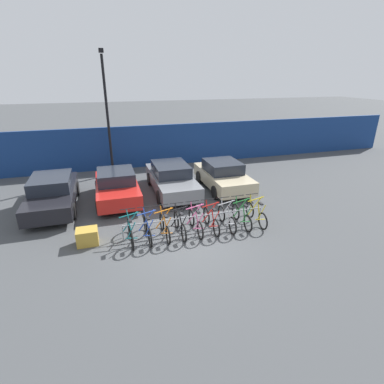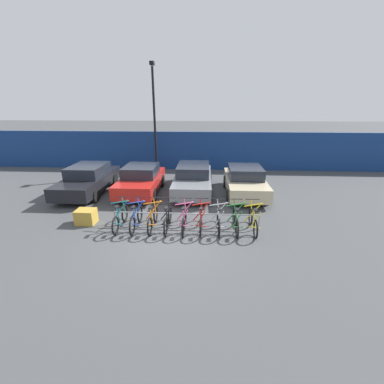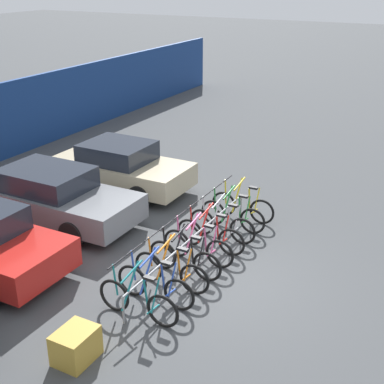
{
  "view_description": "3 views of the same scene",
  "coord_description": "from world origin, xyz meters",
  "px_view_note": "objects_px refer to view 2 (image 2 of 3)",
  "views": [
    {
      "loc": [
        -2.46,
        -8.7,
        5.36
      ],
      "look_at": [
        0.89,
        2.29,
        0.86
      ],
      "focal_mm": 28.0,
      "sensor_mm": 36.0,
      "label": 1
    },
    {
      "loc": [
        1.24,
        -7.8,
        4.33
      ],
      "look_at": [
        0.68,
        2.0,
        0.92
      ],
      "focal_mm": 24.0,
      "sensor_mm": 36.0,
      "label": 2
    },
    {
      "loc": [
        -8.58,
        -4.21,
        5.91
      ],
      "look_at": [
        1.38,
        1.15,
        1.21
      ],
      "focal_mm": 50.0,
      "sensor_mm": 36.0,
      "label": 3
    }
  ],
  "objects_px": {
    "bicycle_red": "(201,220)",
    "car_red": "(141,180)",
    "bicycle_blue": "(136,218)",
    "car_grey": "(193,179)",
    "car_beige": "(245,181)",
    "bicycle_teal": "(120,218)",
    "bicycle_silver": "(218,220)",
    "bike_rack": "(186,215)",
    "bicycle_black": "(168,219)",
    "lamp_post": "(154,114)",
    "bicycle_pink": "(184,220)",
    "cargo_crate": "(86,217)",
    "bicycle_green": "(236,221)",
    "car_black": "(89,179)",
    "bicycle_orange": "(153,219)",
    "bicycle_yellow": "(253,221)"
  },
  "relations": [
    {
      "from": "bicycle_red",
      "to": "car_red",
      "type": "height_order",
      "value": "car_red"
    },
    {
      "from": "bicycle_blue",
      "to": "car_grey",
      "type": "relative_size",
      "value": 0.37
    },
    {
      "from": "car_beige",
      "to": "bicycle_teal",
      "type": "bearing_deg",
      "value": -142.0
    },
    {
      "from": "bicycle_red",
      "to": "bicycle_silver",
      "type": "bearing_deg",
      "value": -3.28
    },
    {
      "from": "bicycle_teal",
      "to": "car_red",
      "type": "distance_m",
      "value": 3.88
    },
    {
      "from": "car_grey",
      "to": "car_red",
      "type": "bearing_deg",
      "value": -172.11
    },
    {
      "from": "bike_rack",
      "to": "car_grey",
      "type": "distance_m",
      "value": 4.08
    },
    {
      "from": "bicycle_black",
      "to": "lamp_post",
      "type": "relative_size",
      "value": 0.26
    },
    {
      "from": "bicycle_pink",
      "to": "cargo_crate",
      "type": "xyz_separation_m",
      "value": [
        -3.75,
        0.27,
        -0.1
      ]
    },
    {
      "from": "bicycle_green",
      "to": "car_black",
      "type": "bearing_deg",
      "value": 151.04
    },
    {
      "from": "bicycle_red",
      "to": "cargo_crate",
      "type": "distance_m",
      "value": 4.36
    },
    {
      "from": "bike_rack",
      "to": "bicycle_silver",
      "type": "xyz_separation_m",
      "value": [
        1.17,
        -0.15,
        -0.12
      ]
    },
    {
      "from": "bicycle_blue",
      "to": "bicycle_orange",
      "type": "height_order",
      "value": "same"
    },
    {
      "from": "bicycle_black",
      "to": "car_grey",
      "type": "height_order",
      "value": "car_grey"
    },
    {
      "from": "car_black",
      "to": "bicycle_yellow",
      "type": "bearing_deg",
      "value": -26.57
    },
    {
      "from": "bicycle_teal",
      "to": "bicycle_green",
      "type": "relative_size",
      "value": 1.0
    },
    {
      "from": "bicycle_teal",
      "to": "bicycle_red",
      "type": "distance_m",
      "value": 2.94
    },
    {
      "from": "car_black",
      "to": "cargo_crate",
      "type": "relative_size",
      "value": 6.46
    },
    {
      "from": "bicycle_silver",
      "to": "bicycle_teal",
      "type": "bearing_deg",
      "value": -177.46
    },
    {
      "from": "bike_rack",
      "to": "bicycle_blue",
      "type": "bearing_deg",
      "value": -175.28
    },
    {
      "from": "bicycle_blue",
      "to": "bicycle_pink",
      "type": "distance_m",
      "value": 1.75
    },
    {
      "from": "car_beige",
      "to": "car_grey",
      "type": "bearing_deg",
      "value": 173.08
    },
    {
      "from": "car_red",
      "to": "car_beige",
      "type": "height_order",
      "value": "same"
    },
    {
      "from": "bicycle_teal",
      "to": "car_grey",
      "type": "height_order",
      "value": "car_grey"
    },
    {
      "from": "bicycle_pink",
      "to": "car_red",
      "type": "xyz_separation_m",
      "value": [
        -2.51,
        3.86,
        0.31
      ]
    },
    {
      "from": "bicycle_orange",
      "to": "bicycle_red",
      "type": "bearing_deg",
      "value": -2.24
    },
    {
      "from": "bicycle_black",
      "to": "car_grey",
      "type": "xyz_separation_m",
      "value": [
        0.69,
        4.22,
        0.32
      ]
    },
    {
      "from": "bicycle_red",
      "to": "bicycle_green",
      "type": "relative_size",
      "value": 1.0
    },
    {
      "from": "bicycle_red",
      "to": "lamp_post",
      "type": "distance_m",
      "value": 9.16
    },
    {
      "from": "bicycle_pink",
      "to": "car_black",
      "type": "bearing_deg",
      "value": 147.39
    },
    {
      "from": "bicycle_pink",
      "to": "cargo_crate",
      "type": "height_order",
      "value": "bicycle_pink"
    },
    {
      "from": "bike_rack",
      "to": "car_red",
      "type": "xyz_separation_m",
      "value": [
        -2.56,
        3.71,
        0.19
      ]
    },
    {
      "from": "bicycle_silver",
      "to": "cargo_crate",
      "type": "relative_size",
      "value": 2.44
    },
    {
      "from": "car_beige",
      "to": "bicycle_silver",
      "type": "bearing_deg",
      "value": -110.29
    },
    {
      "from": "bicycle_teal",
      "to": "bicycle_black",
      "type": "relative_size",
      "value": 1.0
    },
    {
      "from": "bicycle_yellow",
      "to": "car_grey",
      "type": "bearing_deg",
      "value": 116.93
    },
    {
      "from": "bicycle_blue",
      "to": "bicycle_orange",
      "type": "relative_size",
      "value": 1.0
    },
    {
      "from": "car_red",
      "to": "bicycle_blue",
      "type": "bearing_deg",
      "value": -78.89
    },
    {
      "from": "bicycle_blue",
      "to": "bicycle_black",
      "type": "height_order",
      "value": "same"
    },
    {
      "from": "car_red",
      "to": "bicycle_orange",
      "type": "bearing_deg",
      "value": -70.56
    },
    {
      "from": "bike_rack",
      "to": "bicycle_silver",
      "type": "distance_m",
      "value": 1.19
    },
    {
      "from": "bicycle_orange",
      "to": "bicycle_silver",
      "type": "xyz_separation_m",
      "value": [
        2.37,
        0.0,
        0.0
      ]
    },
    {
      "from": "bicycle_silver",
      "to": "car_beige",
      "type": "height_order",
      "value": "car_beige"
    },
    {
      "from": "car_beige",
      "to": "car_black",
      "type": "bearing_deg",
      "value": -179.3
    },
    {
      "from": "bicycle_teal",
      "to": "cargo_crate",
      "type": "relative_size",
      "value": 2.44
    },
    {
      "from": "bicycle_black",
      "to": "bicycle_green",
      "type": "relative_size",
      "value": 1.0
    },
    {
      "from": "bicycle_silver",
      "to": "lamp_post",
      "type": "height_order",
      "value": "lamp_post"
    },
    {
      "from": "bike_rack",
      "to": "bicycle_black",
      "type": "distance_m",
      "value": 0.67
    },
    {
      "from": "bicycle_silver",
      "to": "bicycle_green",
      "type": "bearing_deg",
      "value": 2.54
    },
    {
      "from": "bicycle_blue",
      "to": "bicycle_yellow",
      "type": "height_order",
      "value": "same"
    }
  ]
}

